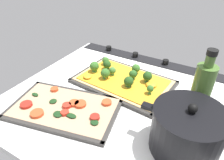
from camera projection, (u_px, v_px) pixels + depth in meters
ground_plane at (117, 100)px, 77.38cm from camera, size 77.69×72.77×3.00cm
stove_control_panel at (150, 60)px, 100.12cm from camera, size 74.58×7.00×2.60cm
baking_tray_front at (123, 82)px, 84.10cm from camera, size 40.34×28.15×1.30cm
broccoli_pizza at (122, 78)px, 83.65cm from camera, size 37.74×25.55×5.95cm
baking_tray_back at (65, 109)px, 70.21cm from camera, size 40.05×28.91×1.30cm
veggie_pizza_back at (64, 108)px, 69.71cm from camera, size 37.19×26.05×1.90cm
cooking_pot at (187, 131)px, 53.78cm from camera, size 25.71×18.88×15.45cm
oil_bottle at (201, 92)px, 62.27cm from camera, size 5.89×5.89×24.00cm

